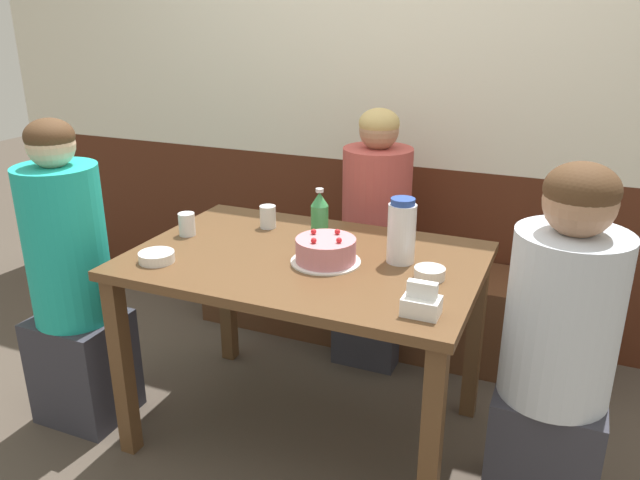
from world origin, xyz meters
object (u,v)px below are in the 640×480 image
object	(u,v)px
bowl_rice_small	(157,257)
person_grey_tee	(557,355)
birthday_cake	(326,251)
person_pale_blue_shirt	(375,247)
napkin_holder	(421,303)
glass_tumbler_short	(268,217)
person_teal_shirt	(73,289)
bowl_soup_white	(430,273)
glass_water_tall	(187,224)
soju_bottle	(320,216)
water_pitcher	(402,231)
bench_seat	(374,299)

from	to	relation	value
bowl_rice_small	person_grey_tee	world-z (taller)	person_grey_tee
birthday_cake	person_pale_blue_shirt	xyz separation A→B (m)	(-0.04, 0.71, -0.24)
napkin_holder	glass_tumbler_short	size ratio (longest dim) A/B	1.20
bowl_rice_small	person_pale_blue_shirt	bearing A→B (deg)	61.41
person_teal_shirt	person_pale_blue_shirt	size ratio (longest dim) A/B	1.03
person_teal_shirt	person_grey_tee	distance (m)	1.78
napkin_holder	person_pale_blue_shirt	size ratio (longest dim) A/B	0.09
glass_tumbler_short	person_teal_shirt	world-z (taller)	person_teal_shirt
bowl_soup_white	person_teal_shirt	size ratio (longest dim) A/B	0.08
glass_water_tall	soju_bottle	bearing A→B (deg)	17.40
water_pitcher	person_grey_tee	world-z (taller)	person_grey_tee
napkin_holder	soju_bottle	bearing A→B (deg)	138.32
glass_tumbler_short	glass_water_tall	bearing A→B (deg)	-140.71
birthday_cake	glass_tumbler_short	size ratio (longest dim) A/B	2.71
birthday_cake	person_pale_blue_shirt	size ratio (longest dim) A/B	0.21
water_pitcher	person_grey_tee	distance (m)	0.64
birthday_cake	bowl_soup_white	size ratio (longest dim) A/B	2.41
person_pale_blue_shirt	person_grey_tee	size ratio (longest dim) A/B	1.00
birthday_cake	soju_bottle	bearing A→B (deg)	118.44
birthday_cake	person_grey_tee	distance (m)	0.83
person_teal_shirt	bowl_rice_small	bearing A→B (deg)	-0.36
soju_bottle	person_grey_tee	xyz separation A→B (m)	(0.91, -0.24, -0.27)
person_pale_blue_shirt	person_grey_tee	distance (m)	1.12
bowl_soup_white	person_grey_tee	xyz separation A→B (m)	(0.43, -0.04, -0.19)
person_grey_tee	water_pitcher	bearing A→B (deg)	-14.60
glass_water_tall	person_pale_blue_shirt	world-z (taller)	person_pale_blue_shirt
bench_seat	soju_bottle	bearing A→B (deg)	-91.74
napkin_holder	person_pale_blue_shirt	bearing A→B (deg)	115.17
bowl_rice_small	person_pale_blue_shirt	size ratio (longest dim) A/B	0.11
napkin_holder	bowl_soup_white	distance (m)	0.27
birthday_cake	person_teal_shirt	world-z (taller)	person_teal_shirt
person_teal_shirt	person_grey_tee	size ratio (longest dim) A/B	1.03
water_pitcher	glass_water_tall	xyz separation A→B (m)	(-0.85, -0.06, -0.07)
person_teal_shirt	person_pale_blue_shirt	bearing A→B (deg)	44.98
glass_tumbler_short	bowl_soup_white	bearing A→B (deg)	-18.51
water_pitcher	person_teal_shirt	size ratio (longest dim) A/B	0.19
water_pitcher	soju_bottle	size ratio (longest dim) A/B	1.14
soju_bottle	birthday_cake	bearing A→B (deg)	-61.56
bowl_rice_small	glass_water_tall	xyz separation A→B (m)	(-0.06, 0.28, 0.03)
bench_seat	water_pitcher	xyz separation A→B (m)	(0.33, -0.75, 0.66)
birthday_cake	person_grey_tee	world-z (taller)	person_grey_tee
person_pale_blue_shirt	napkin_holder	bearing A→B (deg)	25.17
water_pitcher	bowl_rice_small	world-z (taller)	water_pitcher
birthday_cake	bowl_rice_small	distance (m)	0.60
glass_water_tall	person_teal_shirt	xyz separation A→B (m)	(-0.36, -0.27, -0.23)
water_pitcher	person_pale_blue_shirt	distance (m)	0.73
bench_seat	bowl_soup_white	world-z (taller)	bowl_soup_white
bowl_rice_small	napkin_holder	bearing A→B (deg)	-1.87
glass_water_tall	person_teal_shirt	world-z (taller)	person_teal_shirt
glass_tumbler_short	person_grey_tee	xyz separation A→B (m)	(1.16, -0.29, -0.22)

